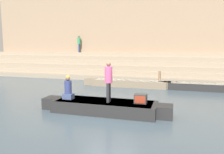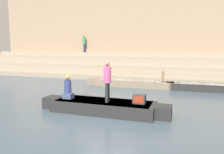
{
  "view_description": "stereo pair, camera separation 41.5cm",
  "coord_description": "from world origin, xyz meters",
  "px_view_note": "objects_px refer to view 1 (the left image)",
  "views": [
    {
      "loc": [
        2.9,
        -9.34,
        2.85
      ],
      "look_at": [
        -0.03,
        0.68,
        1.42
      ],
      "focal_mm": 35.0,
      "sensor_mm": 36.0,
      "label": 1
    },
    {
      "loc": [
        3.3,
        -9.21,
        2.85
      ],
      "look_at": [
        -0.03,
        0.68,
        1.42
      ],
      "focal_mm": 35.0,
      "sensor_mm": 36.0,
      "label": 2
    }
  ],
  "objects_px": {
    "rowboat_main": "(104,106)",
    "tv_set": "(141,99)",
    "moored_boat_shore": "(206,87)",
    "mooring_post": "(160,79)",
    "person_standing": "(109,79)",
    "moored_boat_distant": "(129,83)",
    "person_on_steps": "(79,43)",
    "person_rowing": "(68,89)"
  },
  "relations": [
    {
      "from": "tv_set",
      "to": "mooring_post",
      "type": "xyz_separation_m",
      "value": [
        0.28,
        6.93,
        -0.14
      ]
    },
    {
      "from": "mooring_post",
      "to": "person_on_steps",
      "type": "bearing_deg",
      "value": 147.79
    },
    {
      "from": "person_rowing",
      "to": "moored_boat_distant",
      "type": "xyz_separation_m",
      "value": [
        1.42,
        6.6,
        -0.71
      ]
    },
    {
      "from": "rowboat_main",
      "to": "tv_set",
      "type": "height_order",
      "value": "tv_set"
    },
    {
      "from": "moored_boat_distant",
      "to": "mooring_post",
      "type": "height_order",
      "value": "mooring_post"
    },
    {
      "from": "person_standing",
      "to": "moored_boat_shore",
      "type": "relative_size",
      "value": 0.28
    },
    {
      "from": "rowboat_main",
      "to": "moored_boat_distant",
      "type": "height_order",
      "value": "rowboat_main"
    },
    {
      "from": "mooring_post",
      "to": "person_on_steps",
      "type": "relative_size",
      "value": 0.64
    },
    {
      "from": "person_standing",
      "to": "mooring_post",
      "type": "relative_size",
      "value": 1.52
    },
    {
      "from": "rowboat_main",
      "to": "mooring_post",
      "type": "xyz_separation_m",
      "value": [
        1.86,
        7.01,
        0.3
      ]
    },
    {
      "from": "person_rowing",
      "to": "moored_boat_distant",
      "type": "height_order",
      "value": "person_rowing"
    },
    {
      "from": "rowboat_main",
      "to": "moored_boat_distant",
      "type": "relative_size",
      "value": 0.85
    },
    {
      "from": "person_standing",
      "to": "mooring_post",
      "type": "bearing_deg",
      "value": 62.93
    },
    {
      "from": "moored_boat_distant",
      "to": "person_on_steps",
      "type": "distance_m",
      "value": 9.53
    },
    {
      "from": "rowboat_main",
      "to": "person_on_steps",
      "type": "height_order",
      "value": "person_on_steps"
    },
    {
      "from": "person_rowing",
      "to": "person_on_steps",
      "type": "distance_m",
      "value": 13.91
    },
    {
      "from": "moored_boat_distant",
      "to": "person_on_steps",
      "type": "relative_size",
      "value": 3.84
    },
    {
      "from": "person_rowing",
      "to": "moored_boat_shore",
      "type": "distance_m",
      "value": 9.37
    },
    {
      "from": "person_rowing",
      "to": "moored_boat_distant",
      "type": "distance_m",
      "value": 6.78
    },
    {
      "from": "tv_set",
      "to": "moored_boat_distant",
      "type": "distance_m",
      "value": 6.72
    },
    {
      "from": "rowboat_main",
      "to": "person_standing",
      "type": "bearing_deg",
      "value": -24.02
    },
    {
      "from": "moored_boat_shore",
      "to": "person_rowing",
      "type": "bearing_deg",
      "value": -129.48
    },
    {
      "from": "rowboat_main",
      "to": "person_rowing",
      "type": "height_order",
      "value": "person_rowing"
    },
    {
      "from": "person_standing",
      "to": "mooring_post",
      "type": "height_order",
      "value": "person_standing"
    },
    {
      "from": "person_standing",
      "to": "tv_set",
      "type": "relative_size",
      "value": 3.35
    },
    {
      "from": "tv_set",
      "to": "moored_boat_shore",
      "type": "bearing_deg",
      "value": 56.48
    },
    {
      "from": "rowboat_main",
      "to": "mooring_post",
      "type": "distance_m",
      "value": 7.26
    },
    {
      "from": "moored_boat_distant",
      "to": "person_on_steps",
      "type": "xyz_separation_m",
      "value": [
        -6.69,
        6.05,
        3.07
      ]
    },
    {
      "from": "moored_boat_distant",
      "to": "person_rowing",
      "type": "bearing_deg",
      "value": -108.54
    },
    {
      "from": "tv_set",
      "to": "rowboat_main",
      "type": "bearing_deg",
      "value": 176.67
    },
    {
      "from": "rowboat_main",
      "to": "mooring_post",
      "type": "relative_size",
      "value": 5.1
    },
    {
      "from": "person_rowing",
      "to": "person_on_steps",
      "type": "bearing_deg",
      "value": 101.83
    },
    {
      "from": "tv_set",
      "to": "person_rowing",
      "type": "bearing_deg",
      "value": 176.52
    },
    {
      "from": "person_rowing",
      "to": "moored_boat_shore",
      "type": "bearing_deg",
      "value": 34.26
    },
    {
      "from": "person_on_steps",
      "to": "mooring_post",
      "type": "bearing_deg",
      "value": 17.57
    },
    {
      "from": "tv_set",
      "to": "person_standing",
      "type": "bearing_deg",
      "value": -178.41
    },
    {
      "from": "tv_set",
      "to": "person_on_steps",
      "type": "bearing_deg",
      "value": 118.13
    },
    {
      "from": "rowboat_main",
      "to": "moored_boat_shore",
      "type": "height_order",
      "value": "rowboat_main"
    },
    {
      "from": "mooring_post",
      "to": "moored_boat_shore",
      "type": "bearing_deg",
      "value": -8.89
    },
    {
      "from": "tv_set",
      "to": "moored_boat_shore",
      "type": "relative_size",
      "value": 0.08
    },
    {
      "from": "moored_boat_shore",
      "to": "mooring_post",
      "type": "relative_size",
      "value": 5.46
    },
    {
      "from": "person_on_steps",
      "to": "moored_boat_distant",
      "type": "bearing_deg",
      "value": 7.63
    }
  ]
}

